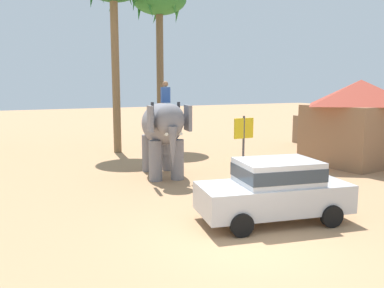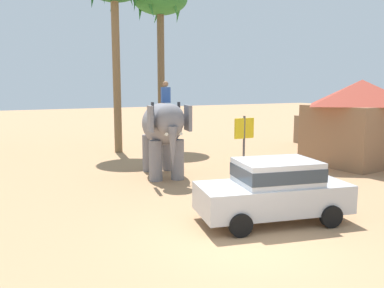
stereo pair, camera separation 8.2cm
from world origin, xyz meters
name	(u,v)px [view 2 (the right image)]	position (x,y,z in m)	size (l,w,h in m)	color
ground_plane	(244,240)	(0.00, 0.00, 0.00)	(120.00, 120.00, 0.00)	tan
car_sedan_foreground	(274,188)	(1.52, 0.73, 0.93)	(4.39, 2.63, 1.70)	#B7BABF
elephant_with_mahout	(163,128)	(1.15, 7.15, 1.99)	(2.36, 4.01, 3.88)	slate
palm_tree_left_of_road	(160,5)	(4.39, 14.48, 8.40)	(3.20, 3.20, 9.65)	brown
roadside_hut	(360,119)	(10.58, 5.20, 2.12)	(5.22, 4.46, 4.00)	#8C6647
signboard_yellow	(244,132)	(4.85, 6.66, 1.69)	(1.00, 0.10, 2.40)	#4C4C51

